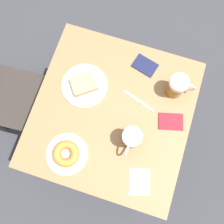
# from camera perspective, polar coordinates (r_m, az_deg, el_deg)

# --- Properties ---
(ground_plane) EXTENTS (8.00, 8.00, 0.00)m
(ground_plane) POSITION_cam_1_polar(r_m,az_deg,el_deg) (2.06, 0.00, -5.01)
(ground_plane) COLOR #333338
(table) EXTENTS (0.84, 0.81, 0.78)m
(table) POSITION_cam_1_polar(r_m,az_deg,el_deg) (1.37, 0.00, -0.92)
(table) COLOR olive
(table) RESTS_ON ground_plane
(plate_with_cake) EXTENTS (0.24, 0.24, 0.05)m
(plate_with_cake) POSITION_cam_1_polar(r_m,az_deg,el_deg) (1.33, -6.37, 6.17)
(plate_with_cake) COLOR silver
(plate_with_cake) RESTS_ON table
(plate_with_donut) EXTENTS (0.21, 0.21, 0.05)m
(plate_with_donut) POSITION_cam_1_polar(r_m,az_deg,el_deg) (1.26, -10.38, -9.38)
(plate_with_donut) COLOR silver
(plate_with_donut) RESTS_ON table
(beer_mug_left) EXTENTS (0.14, 0.09, 0.14)m
(beer_mug_left) POSITION_cam_1_polar(r_m,az_deg,el_deg) (1.20, 4.40, -6.07)
(beer_mug_left) COLOR #8C5619
(beer_mug_left) RESTS_ON table
(beer_mug_center) EXTENTS (0.09, 0.14, 0.14)m
(beer_mug_center) POSITION_cam_1_polar(r_m,az_deg,el_deg) (1.30, 14.68, 5.69)
(beer_mug_center) COLOR #8C5619
(beer_mug_center) RESTS_ON table
(napkin_folded) EXTENTS (0.15, 0.13, 0.00)m
(napkin_folded) POSITION_cam_1_polar(r_m,az_deg,el_deg) (1.27, 6.26, -15.60)
(napkin_folded) COLOR white
(napkin_folded) RESTS_ON table
(fork) EXTENTS (0.07, 0.18, 0.00)m
(fork) POSITION_cam_1_polar(r_m,az_deg,el_deg) (1.32, 6.12, 2.56)
(fork) COLOR silver
(fork) RESTS_ON table
(passport_near_edge) EXTENTS (0.12, 0.14, 0.01)m
(passport_near_edge) POSITION_cam_1_polar(r_m,az_deg,el_deg) (1.32, 13.28, -2.15)
(passport_near_edge) COLOR maroon
(passport_near_edge) RESTS_ON table
(passport_far_edge) EXTENTS (0.12, 0.14, 0.01)m
(passport_far_edge) POSITION_cam_1_polar(r_m,az_deg,el_deg) (1.38, 7.55, 10.48)
(passport_far_edge) COLOR #141938
(passport_far_edge) RESTS_ON table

